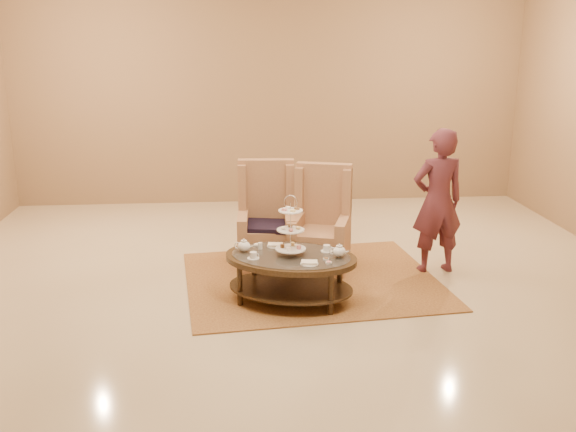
{
  "coord_description": "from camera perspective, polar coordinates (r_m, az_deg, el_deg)",
  "views": [
    {
      "loc": [
        -0.57,
        -6.17,
        2.59
      ],
      "look_at": [
        -0.03,
        0.2,
        0.8
      ],
      "focal_mm": 40.0,
      "sensor_mm": 36.0,
      "label": 1
    }
  ],
  "objects": [
    {
      "name": "person",
      "position": [
        7.34,
        13.16,
        1.27
      ],
      "size": [
        0.65,
        0.47,
        1.64
      ],
      "rotation": [
        0.0,
        0.0,
        3.28
      ],
      "color": "#56242E",
      "rests_on": "ground"
    },
    {
      "name": "wall_back",
      "position": [
        10.22,
        -1.63,
        10.91
      ],
      "size": [
        8.0,
        0.04,
        3.5
      ],
      "primitive_type": "cube",
      "color": "#91714F",
      "rests_on": "ground"
    },
    {
      "name": "tea_table",
      "position": [
        6.43,
        0.23,
        -4.26
      ],
      "size": [
        1.56,
        1.3,
        1.11
      ],
      "rotation": [
        0.0,
        0.0,
        -0.33
      ],
      "color": "black",
      "rests_on": "ground"
    },
    {
      "name": "armchair_left",
      "position": [
        7.51,
        -1.93,
        -1.24
      ],
      "size": [
        0.69,
        0.71,
        1.21
      ],
      "rotation": [
        0.0,
        0.0,
        -0.05
      ],
      "color": "#A8744F",
      "rests_on": "ground"
    },
    {
      "name": "ground",
      "position": [
        6.72,
        0.44,
        -7.05
      ],
      "size": [
        8.0,
        8.0,
        0.0
      ],
      "primitive_type": "plane",
      "color": "beige",
      "rests_on": "ground"
    },
    {
      "name": "armchair_right",
      "position": [
        7.41,
        2.95,
        -1.58
      ],
      "size": [
        0.81,
        0.82,
        1.19
      ],
      "rotation": [
        0.0,
        0.0,
        -0.29
      ],
      "color": "#A8744F",
      "rests_on": "ground"
    },
    {
      "name": "ceiling",
      "position": [
        6.72,
        0.44,
        -7.05
      ],
      "size": [
        8.0,
        8.0,
        0.02
      ],
      "primitive_type": "cube",
      "color": "white",
      "rests_on": "ground"
    },
    {
      "name": "rug",
      "position": [
        7.11,
        2.11,
        -5.69
      ],
      "size": [
        2.94,
        2.54,
        0.01
      ],
      "rotation": [
        0.0,
        0.0,
        0.11
      ],
      "color": "#A5773A",
      "rests_on": "ground"
    }
  ]
}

